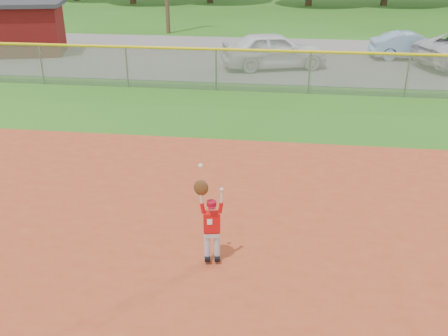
{
  "coord_description": "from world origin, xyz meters",
  "views": [
    {
      "loc": [
        -0.67,
        -7.65,
        4.99
      ],
      "look_at": [
        -1.81,
        0.81,
        1.1
      ],
      "focal_mm": 40.0,
      "sensor_mm": 36.0,
      "label": 1
    }
  ],
  "objects_px": {
    "car_white_a": "(274,50)",
    "ballplayer": "(210,221)",
    "utility_shed": "(29,28)",
    "car_blue": "(411,46)"
  },
  "relations": [
    {
      "from": "car_white_a",
      "to": "car_blue",
      "type": "relative_size",
      "value": 1.22
    },
    {
      "from": "car_blue",
      "to": "utility_shed",
      "type": "relative_size",
      "value": 0.96
    },
    {
      "from": "ballplayer",
      "to": "car_blue",
      "type": "bearing_deg",
      "value": 68.86
    },
    {
      "from": "ballplayer",
      "to": "utility_shed",
      "type": "bearing_deg",
      "value": 125.33
    },
    {
      "from": "car_white_a",
      "to": "car_blue",
      "type": "bearing_deg",
      "value": -84.79
    },
    {
      "from": "car_white_a",
      "to": "utility_shed",
      "type": "xyz_separation_m",
      "value": [
        -11.61,
        1.34,
        0.46
      ]
    },
    {
      "from": "car_white_a",
      "to": "ballplayer",
      "type": "distance_m",
      "value": 14.44
    },
    {
      "from": "car_blue",
      "to": "car_white_a",
      "type": "bearing_deg",
      "value": 108.06
    },
    {
      "from": "car_blue",
      "to": "utility_shed",
      "type": "xyz_separation_m",
      "value": [
        -17.78,
        -1.29,
        0.61
      ]
    },
    {
      "from": "car_blue",
      "to": "ballplayer",
      "type": "distance_m",
      "value": 18.3
    }
  ]
}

